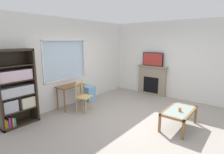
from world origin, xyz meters
The scene contains 11 objects.
ground centered at (0.00, 0.00, -0.01)m, with size 6.08×5.65×0.02m, color #9E9389.
wall_back_with_window centered at (0.05, 2.32, 1.38)m, with size 5.08×0.15×2.79m.
wall_right centered at (2.60, 0.00, 1.39)m, with size 0.12×4.85×2.79m, color silver.
bookshelf centered at (-2.03, 2.08, 0.91)m, with size 0.90×0.38×1.90m.
desk_under_window centered at (-0.45, 1.97, 0.60)m, with size 0.85×0.46×0.73m.
wooden_chair centered at (-0.40, 1.46, 0.46)m, with size 0.50×0.48×0.90m.
plastic_drawer_unit centered at (0.35, 2.02, 0.27)m, with size 0.35×0.40×0.53m, color #72ADDB.
fireplace centered at (2.44, 0.62, 0.57)m, with size 0.26×1.21×1.14m.
tv centered at (2.42, 0.62, 1.40)m, with size 0.06×0.82×0.51m.
coffee_table centered at (0.34, -1.14, 0.38)m, with size 1.06×0.58×0.44m.
sippy_cup centered at (0.27, -1.17, 0.49)m, with size 0.07×0.07×0.09m, color orange.
Camera 1 is at (-3.87, -2.40, 2.09)m, focal length 28.69 mm.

